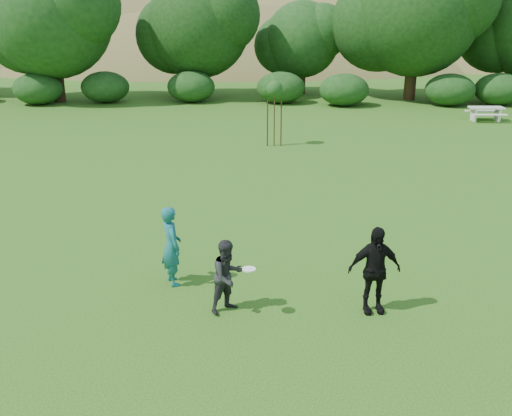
% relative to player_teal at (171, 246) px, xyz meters
% --- Properties ---
extents(ground, '(120.00, 120.00, 0.00)m').
position_rel_player_teal_xyz_m(ground, '(1.83, -1.07, -0.90)').
color(ground, '#19470C').
rests_on(ground, ground).
extents(player_teal, '(0.68, 0.78, 1.80)m').
position_rel_player_teal_xyz_m(player_teal, '(0.00, 0.00, 0.00)').
color(player_teal, '#165F66').
rests_on(player_teal, ground).
extents(player_grey, '(0.94, 0.92, 1.52)m').
position_rel_player_teal_xyz_m(player_grey, '(1.30, -1.20, -0.14)').
color(player_grey, '#262628').
rests_on(player_grey, ground).
extents(player_black, '(1.11, 0.58, 1.82)m').
position_rel_player_teal_xyz_m(player_black, '(4.20, -1.20, 0.01)').
color(player_black, black).
rests_on(player_black, ground).
extents(frisbee, '(0.27, 0.27, 0.03)m').
position_rel_player_teal_xyz_m(frisbee, '(1.72, -1.47, 0.15)').
color(frisbee, white).
rests_on(frisbee, ground).
extents(sapling, '(0.70, 0.70, 2.85)m').
position_rel_player_teal_xyz_m(sapling, '(2.54, 13.42, 1.52)').
color(sapling, '#3E2818').
rests_on(sapling, ground).
extents(picnic_table, '(1.80, 1.48, 0.76)m').
position_rel_player_teal_xyz_m(picnic_table, '(14.11, 19.38, -0.38)').
color(picnic_table, beige).
rests_on(picnic_table, ground).
extents(hillside, '(150.00, 72.00, 52.00)m').
position_rel_player_teal_xyz_m(hillside, '(1.27, 67.38, -12.87)').
color(hillside, olive).
rests_on(hillside, ground).
extents(tree_row, '(53.92, 10.38, 9.62)m').
position_rel_player_teal_xyz_m(tree_row, '(5.06, 27.61, 3.97)').
color(tree_row, '#3A2616').
rests_on(tree_row, ground).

